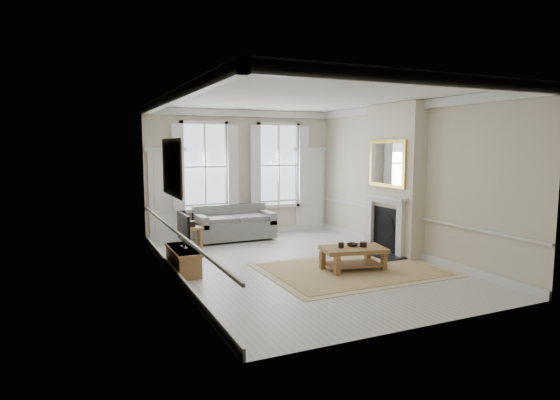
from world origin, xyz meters
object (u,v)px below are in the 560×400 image
sofa (234,226)px  coffee_table (353,251)px  tv_stand (183,260)px  side_table (192,231)px

sofa → coffee_table: (1.17, -3.85, 0.01)m
sofa → tv_stand: bearing=-126.5°
sofa → side_table: sofa is taller
side_table → coffee_table: side_table is taller
side_table → coffee_table: bearing=-53.7°
sofa → coffee_table: sofa is taller
sofa → tv_stand: (-1.92, -2.59, -0.14)m
side_table → tv_stand: size_ratio=0.40×
sofa → tv_stand: 3.22m
sofa → tv_stand: size_ratio=1.53×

